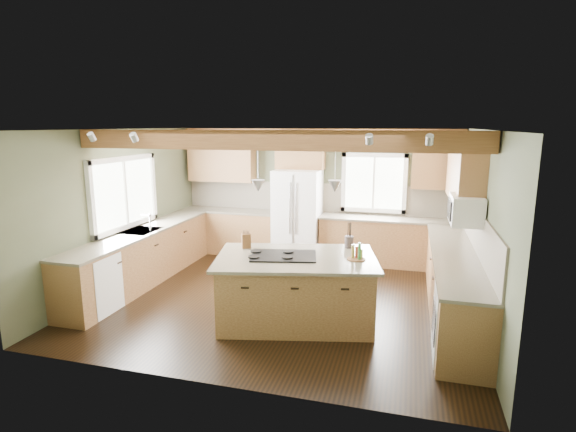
# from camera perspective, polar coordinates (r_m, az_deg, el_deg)

# --- Properties ---
(floor) EXTENTS (5.60, 5.60, 0.00)m
(floor) POSITION_cam_1_polar(r_m,az_deg,el_deg) (7.17, -0.65, -10.34)
(floor) COLOR black
(floor) RESTS_ON ground
(ceiling) EXTENTS (5.60, 5.60, 0.00)m
(ceiling) POSITION_cam_1_polar(r_m,az_deg,el_deg) (6.65, -0.70, 10.93)
(ceiling) COLOR silver
(ceiling) RESTS_ON wall_back
(wall_back) EXTENTS (5.60, 0.00, 5.60)m
(wall_back) POSITION_cam_1_polar(r_m,az_deg,el_deg) (9.18, 3.63, 2.93)
(wall_back) COLOR #464C36
(wall_back) RESTS_ON ground
(wall_left) EXTENTS (0.00, 5.00, 5.00)m
(wall_left) POSITION_cam_1_polar(r_m,az_deg,el_deg) (8.01, -20.31, 0.97)
(wall_left) COLOR #464C36
(wall_left) RESTS_ON ground
(wall_right) EXTENTS (0.00, 5.00, 5.00)m
(wall_right) POSITION_cam_1_polar(r_m,az_deg,el_deg) (6.61, 23.37, -1.39)
(wall_right) COLOR #464C36
(wall_right) RESTS_ON ground
(ceiling_beam) EXTENTS (5.55, 0.26, 0.26)m
(ceiling_beam) POSITION_cam_1_polar(r_m,az_deg,el_deg) (5.94, -2.70, 9.60)
(ceiling_beam) COLOR #573118
(ceiling_beam) RESTS_ON ceiling
(soffit_trim) EXTENTS (5.55, 0.20, 0.10)m
(soffit_trim) POSITION_cam_1_polar(r_m,az_deg,el_deg) (8.98, 3.60, 10.69)
(soffit_trim) COLOR #573118
(soffit_trim) RESTS_ON ceiling
(backsplash_back) EXTENTS (5.58, 0.03, 0.58)m
(backsplash_back) POSITION_cam_1_polar(r_m,az_deg,el_deg) (9.18, 3.60, 2.37)
(backsplash_back) COLOR brown
(backsplash_back) RESTS_ON wall_back
(backsplash_right) EXTENTS (0.03, 3.70, 0.58)m
(backsplash_right) POSITION_cam_1_polar(r_m,az_deg,el_deg) (6.67, 23.12, -2.04)
(backsplash_right) COLOR brown
(backsplash_right) RESTS_ON wall_right
(base_cab_back_left) EXTENTS (2.02, 0.60, 0.88)m
(base_cab_back_left) POSITION_cam_1_polar(r_m,az_deg,el_deg) (9.59, -7.35, -2.01)
(base_cab_back_left) COLOR brown
(base_cab_back_left) RESTS_ON floor
(counter_back_left) EXTENTS (2.06, 0.64, 0.04)m
(counter_back_left) POSITION_cam_1_polar(r_m,az_deg,el_deg) (9.49, -7.42, 0.69)
(counter_back_left) COLOR brown
(counter_back_left) RESTS_ON base_cab_back_left
(base_cab_back_right) EXTENTS (2.62, 0.60, 0.88)m
(base_cab_back_right) POSITION_cam_1_polar(r_m,az_deg,el_deg) (8.88, 12.62, -3.29)
(base_cab_back_right) COLOR brown
(base_cab_back_right) RESTS_ON floor
(counter_back_right) EXTENTS (2.66, 0.64, 0.04)m
(counter_back_right) POSITION_cam_1_polar(r_m,az_deg,el_deg) (8.78, 12.75, -0.38)
(counter_back_right) COLOR brown
(counter_back_right) RESTS_ON base_cab_back_right
(base_cab_left) EXTENTS (0.60, 3.70, 0.88)m
(base_cab_left) POSITION_cam_1_polar(r_m,az_deg,el_deg) (8.08, -17.94, -5.07)
(base_cab_left) COLOR brown
(base_cab_left) RESTS_ON floor
(counter_left) EXTENTS (0.64, 3.74, 0.04)m
(counter_left) POSITION_cam_1_polar(r_m,az_deg,el_deg) (7.96, -18.14, -1.89)
(counter_left) COLOR brown
(counter_left) RESTS_ON base_cab_left
(base_cab_right) EXTENTS (0.60, 3.70, 0.88)m
(base_cab_right) POSITION_cam_1_polar(r_m,az_deg,el_deg) (6.85, 20.23, -8.20)
(base_cab_right) COLOR brown
(base_cab_right) RESTS_ON floor
(counter_right) EXTENTS (0.64, 3.74, 0.04)m
(counter_right) POSITION_cam_1_polar(r_m,az_deg,el_deg) (6.71, 20.50, -4.50)
(counter_right) COLOR brown
(counter_right) RESTS_ON base_cab_right
(upper_cab_back_left) EXTENTS (1.40, 0.35, 0.90)m
(upper_cab_back_left) POSITION_cam_1_polar(r_m,az_deg,el_deg) (9.55, -8.41, 7.09)
(upper_cab_back_left) COLOR brown
(upper_cab_back_left) RESTS_ON wall_back
(upper_cab_over_fridge) EXTENTS (0.96, 0.35, 0.70)m
(upper_cab_over_fridge) POSITION_cam_1_polar(r_m,az_deg,el_deg) (8.99, 1.57, 8.22)
(upper_cab_over_fridge) COLOR brown
(upper_cab_over_fridge) RESTS_ON wall_back
(upper_cab_right) EXTENTS (0.35, 2.20, 0.90)m
(upper_cab_right) POSITION_cam_1_polar(r_m,az_deg,el_deg) (7.37, 21.49, 5.14)
(upper_cab_right) COLOR brown
(upper_cab_right) RESTS_ON wall_right
(upper_cab_back_corner) EXTENTS (0.90, 0.35, 0.90)m
(upper_cab_back_corner) POSITION_cam_1_polar(r_m,az_deg,el_deg) (8.76, 18.42, 6.24)
(upper_cab_back_corner) COLOR brown
(upper_cab_back_corner) RESTS_ON wall_back
(window_left) EXTENTS (0.04, 1.60, 1.05)m
(window_left) POSITION_cam_1_polar(r_m,az_deg,el_deg) (8.00, -20.11, 2.79)
(window_left) COLOR white
(window_left) RESTS_ON wall_left
(window_back) EXTENTS (1.10, 0.04, 1.00)m
(window_back) POSITION_cam_1_polar(r_m,az_deg,el_deg) (8.97, 10.85, 4.16)
(window_back) COLOR white
(window_back) RESTS_ON wall_back
(sink) EXTENTS (0.50, 0.65, 0.03)m
(sink) POSITION_cam_1_polar(r_m,az_deg,el_deg) (7.96, -18.14, -1.85)
(sink) COLOR #262628
(sink) RESTS_ON counter_left
(faucet) EXTENTS (0.02, 0.02, 0.28)m
(faucet) POSITION_cam_1_polar(r_m,az_deg,el_deg) (7.83, -17.11, -0.91)
(faucet) COLOR #B2B2B7
(faucet) RESTS_ON sink
(dishwasher) EXTENTS (0.60, 0.60, 0.84)m
(dishwasher) POSITION_cam_1_polar(r_m,az_deg,el_deg) (7.08, -23.63, -7.91)
(dishwasher) COLOR white
(dishwasher) RESTS_ON floor
(oven) EXTENTS (0.60, 0.72, 0.84)m
(oven) POSITION_cam_1_polar(r_m,az_deg,el_deg) (5.65, 21.19, -12.65)
(oven) COLOR white
(oven) RESTS_ON floor
(microwave) EXTENTS (0.40, 0.70, 0.38)m
(microwave) POSITION_cam_1_polar(r_m,az_deg,el_deg) (6.48, 21.68, 0.77)
(microwave) COLOR white
(microwave) RESTS_ON wall_right
(pendant_left) EXTENTS (0.18, 0.18, 0.16)m
(pendant_left) POSITION_cam_1_polar(r_m,az_deg,el_deg) (5.91, -3.81, 3.84)
(pendant_left) COLOR #B2B2B7
(pendant_left) RESTS_ON ceiling
(pendant_right) EXTENTS (0.18, 0.18, 0.16)m
(pendant_right) POSITION_cam_1_polar(r_m,az_deg,el_deg) (5.89, 5.97, 3.77)
(pendant_right) COLOR #B2B2B7
(pendant_right) RESTS_ON ceiling
(refrigerator) EXTENTS (0.90, 0.74, 1.80)m
(refrigerator) POSITION_cam_1_polar(r_m,az_deg,el_deg) (8.95, 1.22, 0.13)
(refrigerator) COLOR white
(refrigerator) RESTS_ON floor
(island) EXTENTS (2.23, 1.64, 0.88)m
(island) POSITION_cam_1_polar(r_m,az_deg,el_deg) (6.24, 1.02, -9.40)
(island) COLOR olive
(island) RESTS_ON floor
(island_top) EXTENTS (2.39, 1.80, 0.04)m
(island_top) POSITION_cam_1_polar(r_m,az_deg,el_deg) (6.09, 1.04, -5.36)
(island_top) COLOR brown
(island_top) RESTS_ON island
(cooktop) EXTENTS (0.98, 0.76, 0.02)m
(cooktop) POSITION_cam_1_polar(r_m,az_deg,el_deg) (6.09, -0.54, -5.07)
(cooktop) COLOR black
(cooktop) RESTS_ON island_top
(knife_block) EXTENTS (0.16, 0.14, 0.21)m
(knife_block) POSITION_cam_1_polar(r_m,az_deg,el_deg) (6.51, -5.33, -3.16)
(knife_block) COLOR brown
(knife_block) RESTS_ON island_top
(utensil_crock) EXTENTS (0.15, 0.15, 0.17)m
(utensil_crock) POSITION_cam_1_polar(r_m,az_deg,el_deg) (6.56, 7.75, -3.28)
(utensil_crock) COLOR #39332D
(utensil_crock) RESTS_ON island_top
(bottle_tray) EXTENTS (0.27, 0.27, 0.22)m
(bottle_tray) POSITION_cam_1_polar(r_m,az_deg,el_deg) (5.99, 8.69, -4.48)
(bottle_tray) COLOR brown
(bottle_tray) RESTS_ON island_top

